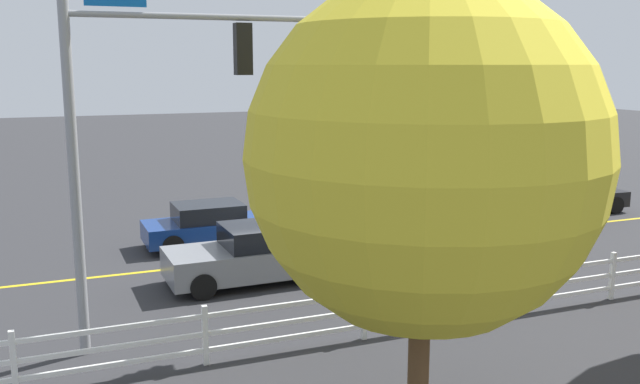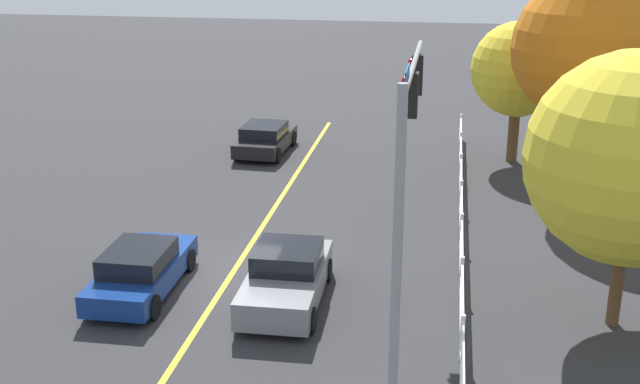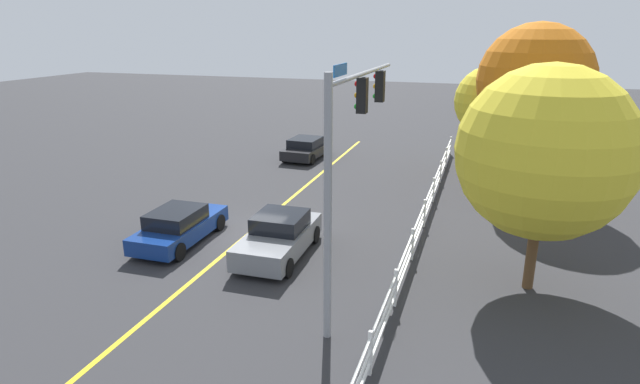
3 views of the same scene
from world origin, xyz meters
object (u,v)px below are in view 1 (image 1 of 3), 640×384
car_0 (214,225)px  car_1 (252,255)px  car_2 (569,195)px  tree_0 (424,157)px

car_0 → car_1: bearing=-89.5°
car_2 → tree_0: (13.37, 11.92, 3.61)m
car_0 → tree_0: tree_0 is taller
car_1 → tree_0: size_ratio=0.64×
tree_0 → car_1: bearing=-88.9°
car_1 → car_0: bearing=-89.8°
car_0 → car_2: bearing=-1.4°
car_1 → car_2: size_ratio=1.06×
car_1 → tree_0: tree_0 is taller
car_2 → car_0: bearing=-178.3°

